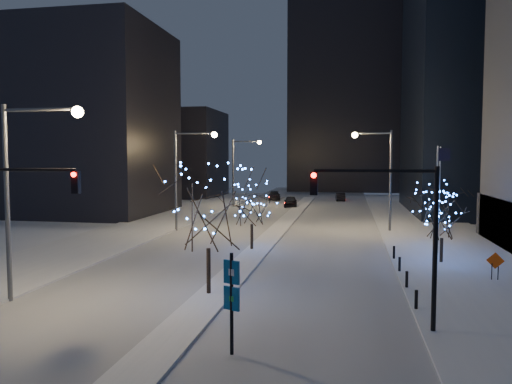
% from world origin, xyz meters
% --- Properties ---
extents(ground, '(160.00, 160.00, 0.00)m').
position_xyz_m(ground, '(0.00, 0.00, 0.00)').
color(ground, white).
rests_on(ground, ground).
extents(road, '(20.00, 130.00, 0.02)m').
position_xyz_m(road, '(0.00, 35.00, 0.01)').
color(road, '#B1B7C1').
rests_on(road, ground).
extents(median, '(2.00, 80.00, 0.15)m').
position_xyz_m(median, '(0.00, 30.00, 0.07)').
color(median, silver).
rests_on(median, ground).
extents(east_sidewalk, '(10.00, 90.00, 0.15)m').
position_xyz_m(east_sidewalk, '(15.00, 20.00, 0.07)').
color(east_sidewalk, silver).
rests_on(east_sidewalk, ground).
extents(west_sidewalk, '(8.00, 90.00, 0.15)m').
position_xyz_m(west_sidewalk, '(-14.00, 20.00, 0.07)').
color(west_sidewalk, silver).
rests_on(west_sidewalk, ground).
extents(filler_west_near, '(22.00, 18.00, 24.00)m').
position_xyz_m(filler_west_near, '(-28.00, 40.00, 12.00)').
color(filler_west_near, black).
rests_on(filler_west_near, ground).
extents(filler_west_far, '(18.00, 16.00, 16.00)m').
position_xyz_m(filler_west_far, '(-26.00, 70.00, 8.00)').
color(filler_west_far, black).
rests_on(filler_west_far, ground).
extents(horizon_block, '(24.00, 14.00, 42.00)m').
position_xyz_m(horizon_block, '(6.00, 92.00, 21.00)').
color(horizon_block, black).
rests_on(horizon_block, ground).
extents(street_lamp_w_near, '(4.40, 0.56, 10.00)m').
position_xyz_m(street_lamp_w_near, '(-8.94, 2.00, 6.50)').
color(street_lamp_w_near, '#595E66').
rests_on(street_lamp_w_near, ground).
extents(street_lamp_w_mid, '(4.40, 0.56, 10.00)m').
position_xyz_m(street_lamp_w_mid, '(-8.94, 27.00, 6.50)').
color(street_lamp_w_mid, '#595E66').
rests_on(street_lamp_w_mid, ground).
extents(street_lamp_w_far, '(4.40, 0.56, 10.00)m').
position_xyz_m(street_lamp_w_far, '(-8.94, 52.00, 6.50)').
color(street_lamp_w_far, '#595E66').
rests_on(street_lamp_w_far, ground).
extents(street_lamp_east, '(3.90, 0.56, 10.00)m').
position_xyz_m(street_lamp_east, '(10.08, 30.00, 6.45)').
color(street_lamp_east, '#595E66').
rests_on(street_lamp_east, ground).
extents(traffic_signal_west, '(5.26, 0.43, 7.00)m').
position_xyz_m(traffic_signal_west, '(-8.44, -0.00, 4.76)').
color(traffic_signal_west, black).
rests_on(traffic_signal_west, ground).
extents(traffic_signal_east, '(5.26, 0.43, 7.00)m').
position_xyz_m(traffic_signal_east, '(8.94, 1.00, 4.76)').
color(traffic_signal_east, black).
rests_on(traffic_signal_east, ground).
extents(flagpoles, '(1.35, 2.60, 8.00)m').
position_xyz_m(flagpoles, '(13.37, 17.25, 4.80)').
color(flagpoles, silver).
rests_on(flagpoles, east_sidewalk).
extents(bollards, '(0.16, 12.16, 0.90)m').
position_xyz_m(bollards, '(10.20, 10.00, 0.60)').
color(bollards, black).
rests_on(bollards, east_sidewalk).
extents(car_near, '(2.29, 4.80, 1.58)m').
position_xyz_m(car_near, '(-1.50, 53.09, 0.79)').
color(car_near, black).
rests_on(car_near, ground).
extents(car_mid, '(1.80, 4.31, 1.39)m').
position_xyz_m(car_mid, '(5.61, 65.01, 0.69)').
color(car_mid, black).
rests_on(car_mid, ground).
extents(car_far, '(2.79, 5.22, 1.44)m').
position_xyz_m(car_far, '(-5.63, 64.47, 0.72)').
color(car_far, black).
rests_on(car_far, ground).
extents(holiday_tree_median_near, '(6.92, 6.92, 6.95)m').
position_xyz_m(holiday_tree_median_near, '(-0.29, 4.84, 4.62)').
color(holiday_tree_median_near, black).
rests_on(holiday_tree_median_near, median).
extents(holiday_tree_median_far, '(4.75, 4.75, 5.31)m').
position_xyz_m(holiday_tree_median_far, '(-0.50, 17.87, 3.62)').
color(holiday_tree_median_far, black).
rests_on(holiday_tree_median_far, median).
extents(holiday_tree_plaza_near, '(4.83, 4.83, 4.68)m').
position_xyz_m(holiday_tree_plaza_near, '(13.31, 15.43, 3.18)').
color(holiday_tree_plaza_near, black).
rests_on(holiday_tree_plaza_near, east_sidewalk).
extents(holiday_tree_plaza_far, '(5.06, 5.06, 5.38)m').
position_xyz_m(holiday_tree_plaza_far, '(13.90, 21.45, 3.65)').
color(holiday_tree_plaza_far, black).
rests_on(holiday_tree_plaza_far, east_sidewalk).
extents(wayfinding_sign, '(0.66, 0.35, 3.85)m').
position_xyz_m(wayfinding_sign, '(2.75, -2.67, 2.36)').
color(wayfinding_sign, black).
rests_on(wayfinding_sign, ground).
extents(construction_sign, '(0.98, 0.23, 1.63)m').
position_xyz_m(construction_sign, '(15.51, 10.73, 1.13)').
color(construction_sign, black).
rests_on(construction_sign, east_sidewalk).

